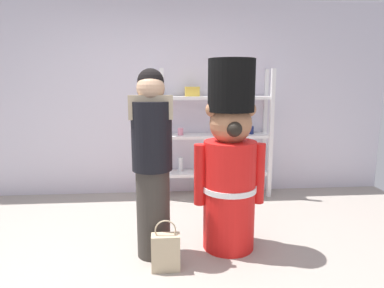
{
  "coord_description": "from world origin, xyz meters",
  "views": [
    {
      "loc": [
        0.1,
        -2.47,
        1.54
      ],
      "look_at": [
        0.34,
        0.42,
        1.0
      ],
      "focal_mm": 31.67,
      "sensor_mm": 36.0,
      "label": 1
    }
  ],
  "objects": [
    {
      "name": "merchandise_shelf",
      "position": [
        0.78,
        1.98,
        0.86
      ],
      "size": [
        1.47,
        0.35,
        1.7
      ],
      "color": "white",
      "rests_on": "ground_plane"
    },
    {
      "name": "person_shopper",
      "position": [
        -0.01,
        0.38,
        0.87
      ],
      "size": [
        0.36,
        0.35,
        1.65
      ],
      "color": "#38332D",
      "rests_on": "ground_plane"
    },
    {
      "name": "shopping_bag",
      "position": [
        0.09,
        0.11,
        0.16
      ],
      "size": [
        0.23,
        0.11,
        0.44
      ],
      "color": "#C1AD89",
      "rests_on": "ground_plane"
    },
    {
      "name": "ground_plane",
      "position": [
        0.0,
        0.0,
        0.0
      ],
      "size": [
        6.4,
        6.4,
        0.0
      ],
      "primitive_type": "plane",
      "color": "#9E9389"
    },
    {
      "name": "back_wall",
      "position": [
        0.0,
        2.2,
        1.3
      ],
      "size": [
        6.4,
        0.12,
        2.6
      ],
      "primitive_type": "cube",
      "color": "silver",
      "rests_on": "ground_plane"
    },
    {
      "name": "teddy_bear_guard",
      "position": [
        0.68,
        0.47,
        0.81
      ],
      "size": [
        0.65,
        0.49,
        1.73
      ],
      "color": "red",
      "rests_on": "ground_plane"
    }
  ]
}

